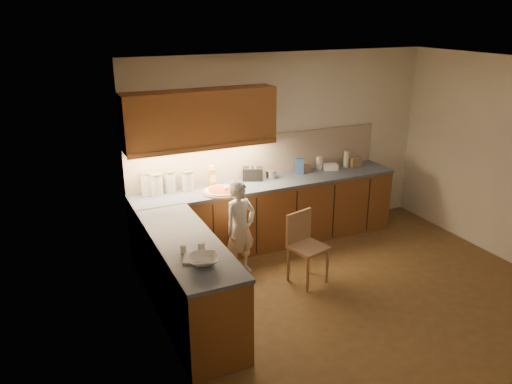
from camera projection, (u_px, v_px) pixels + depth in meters
room at (373, 156)px, 5.22m from camera, size 4.54×4.50×2.62m
l_counter at (246, 232)px, 6.34m from camera, size 3.77×2.62×0.92m
backsplash at (260, 156)px, 6.93m from camera, size 3.75×0.02×0.58m
upper_cabinets at (200, 118)px, 6.22m from camera, size 1.95×0.36×0.73m
pizza_on_board at (221, 191)px, 6.36m from camera, size 0.47×0.47×0.19m
child at (240, 229)px, 6.08m from camera, size 0.50×0.40×1.21m
wooden_chair at (304, 242)px, 5.96m from camera, size 0.48×0.48×0.87m
mixing_bowl at (204, 260)px, 4.58m from camera, size 0.35×0.35×0.07m
canister_a at (147, 184)px, 6.24m from camera, size 0.15×0.15×0.30m
canister_b at (156, 184)px, 6.24m from camera, size 0.16×0.16×0.29m
canister_c at (170, 181)px, 6.35m from camera, size 0.15×0.15×0.28m
canister_d at (188, 180)px, 6.41m from camera, size 0.16×0.16×0.27m
oil_jug at (212, 177)px, 6.54m from camera, size 0.11×0.09×0.29m
toaster at (253, 174)px, 6.82m from camera, size 0.31×0.25×0.18m
steel_pot at (271, 174)px, 6.89m from camera, size 0.15×0.15×0.11m
blue_box at (300, 166)px, 7.08m from camera, size 0.13×0.11×0.22m
card_box_a at (305, 169)px, 7.16m from camera, size 0.15×0.11×0.10m
white_bottle at (319, 163)px, 7.27m from camera, size 0.07×0.07×0.19m
flat_pack at (330, 167)px, 7.29m from camera, size 0.24×0.20×0.08m
tall_jar at (346, 159)px, 7.37m from camera, size 0.08×0.08×0.26m
card_box_b at (355, 162)px, 7.44m from camera, size 0.18×0.14×0.14m
dough_cloth at (197, 258)px, 4.67m from camera, size 0.31×0.28×0.02m
spice_jar_a at (183, 249)px, 4.79m from camera, size 0.07×0.07×0.08m
spice_jar_b at (201, 247)px, 4.81m from camera, size 0.08×0.08×0.09m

